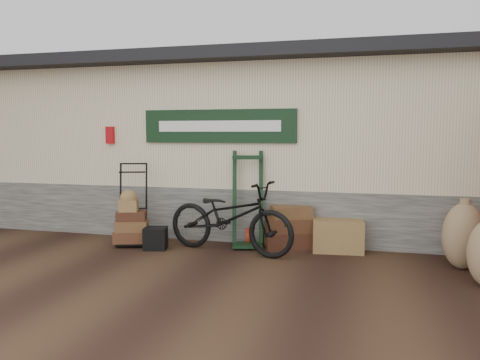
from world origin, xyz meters
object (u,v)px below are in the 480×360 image
Objects in this scene: green_barrow at (248,199)px; black_trunk at (155,238)px; suitcase_stack at (289,227)px; porter_trolley at (133,203)px; wicker_hamper at (338,235)px; bicycle at (230,213)px.

green_barrow is 1.60m from black_trunk.
black_trunk is at bearing -162.85° from suitcase_stack.
wicker_hamper is at bearing -12.37° from porter_trolley.
wicker_hamper is at bearing -59.18° from bicycle.
bicycle is (1.71, -0.16, -0.06)m from porter_trolley.
suitcase_stack is (2.55, 0.37, -0.34)m from porter_trolley.
green_barrow is at bearing -174.36° from suitcase_stack.
green_barrow reaches higher than suitcase_stack.
green_barrow is at bearing 22.34° from black_trunk.
porter_trolley is 0.77m from black_trunk.
wicker_hamper is (0.77, -0.02, -0.09)m from suitcase_stack.
green_barrow is (1.88, 0.30, 0.09)m from porter_trolley.
wicker_hamper is at bearing -11.20° from green_barrow.
black_trunk is at bearing -170.65° from green_barrow.
suitcase_stack is 1.03m from bicycle.
bicycle is at bearing -23.52° from porter_trolley.
green_barrow is at bearing -9.24° from porter_trolley.
wicker_hamper is 0.36× the size of bicycle.
porter_trolley is 1.72m from bicycle.
black_trunk is (-2.03, -0.63, -0.17)m from suitcase_stack.
green_barrow is 0.72× the size of bicycle.
green_barrow is 1.53m from wicker_hamper.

